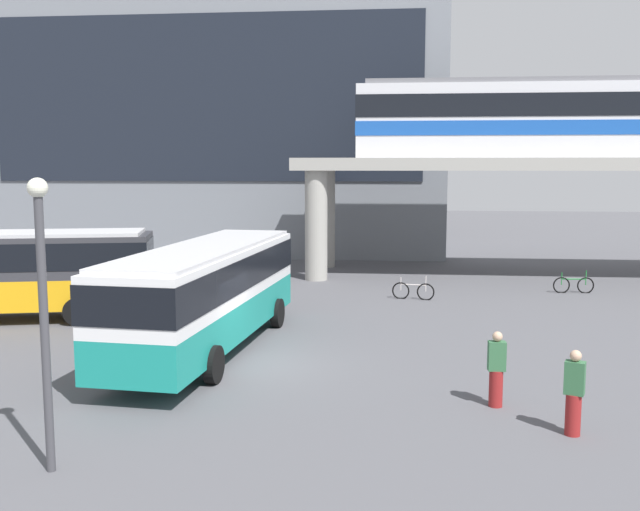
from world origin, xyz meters
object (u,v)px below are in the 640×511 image
pedestrian_by_bike_rack (496,371)px  train (583,118)px  pedestrian_walking_across (574,395)px  bicycle_silver (413,291)px  bus_main (208,286)px  bicycle_green (574,285)px  station_building (227,119)px

pedestrian_by_bike_rack → train: bearing=71.4°
pedestrian_by_bike_rack → pedestrian_walking_across: (1.35, -1.66, 0.02)m
train → bicycle_silver: 13.32m
bus_main → bicycle_green: bearing=39.9°
bicycle_green → pedestrian_by_bike_rack: bearing=-109.6°
pedestrian_walking_across → pedestrian_by_bike_rack: bearing=129.0°
train → bicycle_green: size_ratio=12.49×
train → pedestrian_by_bike_rack: train is taller
train → pedestrian_by_bike_rack: (-6.86, -20.37, -7.07)m
bicycle_silver → pedestrian_by_bike_rack: pedestrian_by_bike_rack is taller
bicycle_green → bicycle_silver: same height
bicycle_green → bicycle_silver: bearing=-162.5°
bicycle_silver → pedestrian_walking_across: bearing=-79.1°
train → bus_main: 22.68m
bicycle_silver → train: bearing=40.0°
station_building → pedestrian_by_bike_rack: (13.53, -31.09, -7.79)m
train → bicycle_silver: bearing=-140.0°
bus_main → pedestrian_by_bike_rack: 9.10m
bicycle_green → pedestrian_walking_across: 17.72m
pedestrian_by_bike_rack → pedestrian_walking_across: pedestrian_walking_across is taller
bus_main → train: bearing=47.4°
bicycle_green → station_building: bearing=140.8°
train → bicycle_silver: size_ratio=12.61×
station_building → bus_main: size_ratio=2.54×
station_building → bus_main: station_building is taller
bicycle_green → pedestrian_by_bike_rack: size_ratio=1.00×
station_building → pedestrian_walking_across: station_building is taller
station_building → bicycle_green: 25.97m
bicycle_green → pedestrian_by_bike_rack: pedestrian_by_bike_rack is taller
bicycle_green → pedestrian_walking_across: pedestrian_walking_across is taller
bus_main → pedestrian_by_bike_rack: bus_main is taller
train → bicycle_green: bearing=-105.3°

